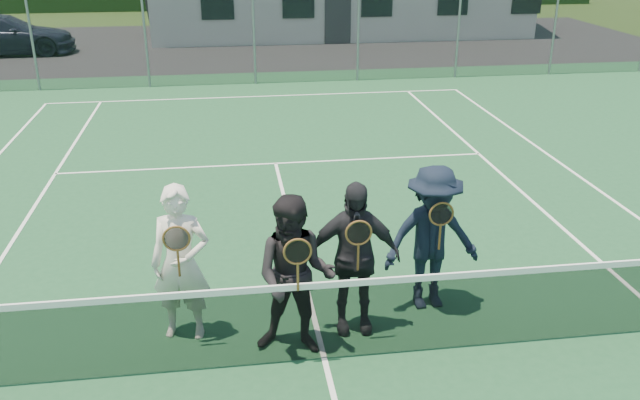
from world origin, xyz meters
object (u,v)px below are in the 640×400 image
at_px(player_d, 432,238).
at_px(player_c, 353,258).
at_px(tennis_net, 324,318).
at_px(player_b, 295,277).
at_px(car_c, 4,35).
at_px(player_a, 181,263).

bearing_deg(player_d, player_c, -160.63).
distance_m(tennis_net, player_b, 0.53).
height_order(car_c, player_a, player_a).
distance_m(player_a, player_b, 1.29).
bearing_deg(player_a, car_c, 110.45).
relative_size(player_a, player_d, 1.00).
relative_size(tennis_net, player_c, 6.49).
relative_size(car_c, player_c, 2.63).
bearing_deg(car_c, player_b, -160.02).
xyz_separation_m(player_a, player_d, (2.90, 0.23, -0.00)).
distance_m(car_c, player_d, 21.02).
xyz_separation_m(tennis_net, player_b, (-0.28, 0.23, 0.38)).
xyz_separation_m(tennis_net, player_a, (-1.48, 0.70, 0.38)).
bearing_deg(player_a, tennis_net, -25.43).
xyz_separation_m(tennis_net, player_d, (1.42, 0.93, 0.38)).
bearing_deg(car_c, player_d, -155.01).
bearing_deg(player_b, tennis_net, -40.07).
bearing_deg(player_a, player_d, 4.45).
bearing_deg(player_d, tennis_net, -146.79).
xyz_separation_m(tennis_net, player_c, (0.41, 0.57, 0.38)).
xyz_separation_m(player_b, player_c, (0.68, 0.34, 0.00)).
relative_size(tennis_net, player_a, 6.49).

